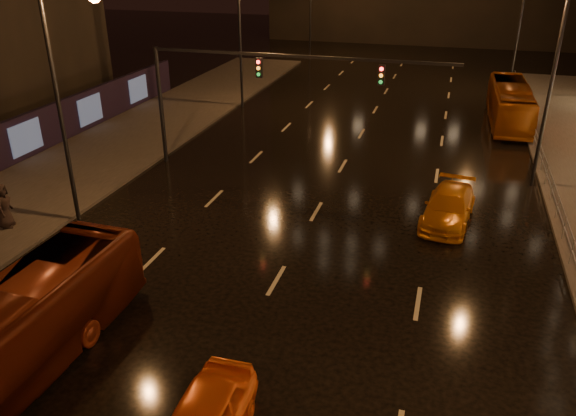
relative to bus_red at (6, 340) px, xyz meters
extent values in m
plane|color=black|center=(5.35, 16.93, -1.39)|extent=(140.00, 140.00, 0.00)
cube|color=#38332D|center=(-8.15, 11.93, -1.32)|extent=(7.00, 70.00, 0.15)
cylinder|color=black|center=(-4.25, 16.93, 1.71)|extent=(0.22, 0.22, 6.20)
cube|color=black|center=(3.35, 16.93, 4.71)|extent=(15.20, 0.14, 0.14)
cube|color=black|center=(1.35, 16.93, 4.06)|extent=(0.32, 0.18, 0.95)
cube|color=black|center=(7.35, 16.93, 4.06)|extent=(0.32, 0.18, 0.95)
sphere|color=#FF1E19|center=(1.35, 16.81, 4.36)|extent=(0.18, 0.18, 0.18)
cylinder|color=#99999E|center=(15.55, 40.93, -0.74)|extent=(0.04, 0.04, 1.00)
cube|color=#99999E|center=(15.55, 14.93, -0.29)|extent=(0.05, 56.00, 0.05)
cube|color=#99999E|center=(15.55, 14.93, -0.69)|extent=(0.05, 56.00, 0.05)
imported|color=#611D0D|center=(0.00, 0.00, 0.00)|extent=(2.55, 10.06, 2.79)
imported|color=#8B3E0D|center=(14.35, 29.99, -0.04)|extent=(2.50, 9.78, 2.71)
imported|color=#C66F12|center=(11.05, 13.59, -0.71)|extent=(2.45, 4.89, 1.36)
imported|color=black|center=(-6.71, 7.52, -0.28)|extent=(0.93, 1.11, 1.94)
camera|label=1|loc=(10.61, -9.37, 9.53)|focal=35.00mm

